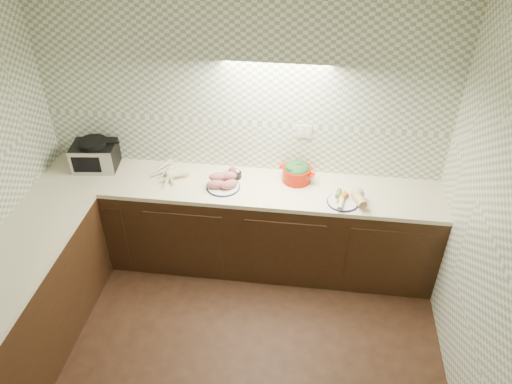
# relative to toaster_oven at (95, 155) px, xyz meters

# --- Properties ---
(room) EXTENTS (3.60, 3.60, 2.60)m
(room) POSITION_rel_toaster_oven_xyz_m (1.35, -1.63, 0.60)
(room) COLOR black
(room) RESTS_ON ground
(counter) EXTENTS (3.60, 3.60, 0.90)m
(counter) POSITION_rel_toaster_oven_xyz_m (0.67, -0.95, -0.58)
(counter) COLOR black
(counter) RESTS_ON ground
(toaster_oven) EXTENTS (0.43, 0.35, 0.28)m
(toaster_oven) POSITION_rel_toaster_oven_xyz_m (0.00, 0.00, 0.00)
(toaster_oven) COLOR black
(toaster_oven) RESTS_ON counter
(parsnip_pile) EXTENTS (0.40, 0.38, 0.07)m
(parsnip_pile) POSITION_rel_toaster_oven_xyz_m (0.77, -0.10, -0.10)
(parsnip_pile) COLOR beige
(parsnip_pile) RESTS_ON counter
(sweet_potato_plate) EXTENTS (0.30, 0.30, 0.13)m
(sweet_potato_plate) POSITION_rel_toaster_oven_xyz_m (1.23, -0.17, -0.08)
(sweet_potato_plate) COLOR #181640
(sweet_potato_plate) RESTS_ON counter
(onion_bowl) EXTENTS (0.14, 0.14, 0.10)m
(onion_bowl) POSITION_rel_toaster_oven_xyz_m (1.30, -0.01, -0.09)
(onion_bowl) COLOR black
(onion_bowl) RESTS_ON counter
(dutch_oven) EXTENTS (0.34, 0.34, 0.18)m
(dutch_oven) POSITION_rel_toaster_oven_xyz_m (1.87, 0.02, -0.04)
(dutch_oven) COLOR #B41100
(dutch_oven) RESTS_ON counter
(veg_plate) EXTENTS (0.33, 0.32, 0.12)m
(veg_plate) POSITION_rel_toaster_oven_xyz_m (2.33, -0.25, -0.09)
(veg_plate) COLOR #181640
(veg_plate) RESTS_ON counter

